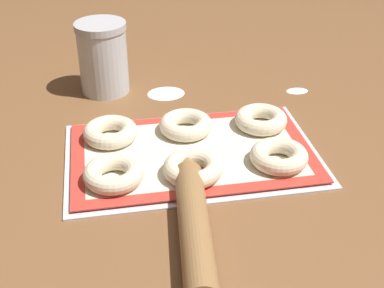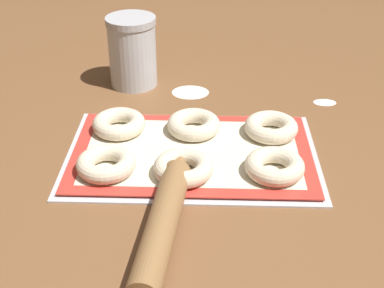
{
  "view_description": "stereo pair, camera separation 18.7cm",
  "coord_description": "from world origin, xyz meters",
  "px_view_note": "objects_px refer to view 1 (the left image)",
  "views": [
    {
      "loc": [
        -0.14,
        -0.85,
        0.58
      ],
      "look_at": [
        0.01,
        0.02,
        0.03
      ],
      "focal_mm": 50.0,
      "sensor_mm": 36.0,
      "label": 1
    },
    {
      "loc": [
        0.04,
        -0.87,
        0.58
      ],
      "look_at": [
        0.01,
        0.02,
        0.03
      ],
      "focal_mm": 50.0,
      "sensor_mm": 36.0,
      "label": 2
    }
  ],
  "objects_px": {
    "bagel_back_left": "(110,132)",
    "rolling_pin": "(194,226)",
    "bagel_back_right": "(261,119)",
    "bagel_front_left": "(114,174)",
    "bagel_front_center": "(195,168)",
    "flour_canister": "(103,58)",
    "bagel_front_right": "(279,156)",
    "bagel_back_center": "(186,125)",
    "baking_tray": "(192,154)"
  },
  "relations": [
    {
      "from": "bagel_back_left",
      "to": "flour_canister",
      "type": "relative_size",
      "value": 0.64
    },
    {
      "from": "baking_tray",
      "to": "flour_canister",
      "type": "xyz_separation_m",
      "value": [
        -0.15,
        0.32,
        0.08
      ]
    },
    {
      "from": "bagel_front_center",
      "to": "flour_canister",
      "type": "bearing_deg",
      "value": 109.77
    },
    {
      "from": "bagel_front_right",
      "to": "baking_tray",
      "type": "bearing_deg",
      "value": 155.13
    },
    {
      "from": "bagel_front_right",
      "to": "bagel_back_center",
      "type": "relative_size",
      "value": 1.0
    },
    {
      "from": "bagel_back_center",
      "to": "flour_canister",
      "type": "distance_m",
      "value": 0.3
    },
    {
      "from": "bagel_front_center",
      "to": "baking_tray",
      "type": "bearing_deg",
      "value": 83.82
    },
    {
      "from": "bagel_front_left",
      "to": "bagel_back_right",
      "type": "relative_size",
      "value": 1.0
    },
    {
      "from": "baking_tray",
      "to": "bagel_back_right",
      "type": "xyz_separation_m",
      "value": [
        0.16,
        0.07,
        0.02
      ]
    },
    {
      "from": "bagel_back_center",
      "to": "bagel_back_left",
      "type": "bearing_deg",
      "value": -179.43
    },
    {
      "from": "flour_canister",
      "to": "rolling_pin",
      "type": "relative_size",
      "value": 0.43
    },
    {
      "from": "bagel_front_left",
      "to": "bagel_back_center",
      "type": "relative_size",
      "value": 1.0
    },
    {
      "from": "bagel_front_center",
      "to": "rolling_pin",
      "type": "height_order",
      "value": "rolling_pin"
    },
    {
      "from": "flour_canister",
      "to": "rolling_pin",
      "type": "distance_m",
      "value": 0.58
    },
    {
      "from": "bagel_front_right",
      "to": "bagel_back_left",
      "type": "height_order",
      "value": "same"
    },
    {
      "from": "bagel_back_center",
      "to": "bagel_back_right",
      "type": "bearing_deg",
      "value": -2.07
    },
    {
      "from": "bagel_back_center",
      "to": "rolling_pin",
      "type": "xyz_separation_m",
      "value": [
        -0.04,
        -0.31,
        -0.0
      ]
    },
    {
      "from": "bagel_back_left",
      "to": "rolling_pin",
      "type": "height_order",
      "value": "rolling_pin"
    },
    {
      "from": "bagel_front_center",
      "to": "bagel_back_left",
      "type": "bearing_deg",
      "value": 133.05
    },
    {
      "from": "bagel_front_center",
      "to": "rolling_pin",
      "type": "relative_size",
      "value": 0.28
    },
    {
      "from": "bagel_back_right",
      "to": "bagel_front_left",
      "type": "bearing_deg",
      "value": -155.59
    },
    {
      "from": "bagel_front_left",
      "to": "bagel_back_right",
      "type": "bearing_deg",
      "value": 24.41
    },
    {
      "from": "baking_tray",
      "to": "flour_canister",
      "type": "height_order",
      "value": "flour_canister"
    },
    {
      "from": "rolling_pin",
      "to": "bagel_back_center",
      "type": "bearing_deg",
      "value": 82.69
    },
    {
      "from": "bagel_front_right",
      "to": "bagel_front_center",
      "type": "bearing_deg",
      "value": -176.37
    },
    {
      "from": "bagel_back_right",
      "to": "rolling_pin",
      "type": "height_order",
      "value": "rolling_pin"
    },
    {
      "from": "bagel_front_center",
      "to": "bagel_front_right",
      "type": "xyz_separation_m",
      "value": [
        0.16,
        0.01,
        0.0
      ]
    },
    {
      "from": "baking_tray",
      "to": "bagel_back_center",
      "type": "distance_m",
      "value": 0.08
    },
    {
      "from": "bagel_back_left",
      "to": "bagel_front_left",
      "type": "bearing_deg",
      "value": -90.68
    },
    {
      "from": "bagel_back_right",
      "to": "flour_canister",
      "type": "bearing_deg",
      "value": 141.16
    },
    {
      "from": "bagel_front_center",
      "to": "flour_canister",
      "type": "xyz_separation_m",
      "value": [
        -0.15,
        0.41,
        0.06
      ]
    },
    {
      "from": "baking_tray",
      "to": "bagel_back_center",
      "type": "xyz_separation_m",
      "value": [
        0.0,
        0.08,
        0.02
      ]
    },
    {
      "from": "baking_tray",
      "to": "bagel_front_right",
      "type": "xyz_separation_m",
      "value": [
        0.15,
        -0.07,
        0.02
      ]
    },
    {
      "from": "baking_tray",
      "to": "bagel_back_left",
      "type": "xyz_separation_m",
      "value": [
        -0.15,
        0.07,
        0.02
      ]
    },
    {
      "from": "bagel_back_center",
      "to": "rolling_pin",
      "type": "bearing_deg",
      "value": -97.31
    },
    {
      "from": "bagel_front_left",
      "to": "rolling_pin",
      "type": "xyz_separation_m",
      "value": [
        0.12,
        -0.16,
        -0.0
      ]
    },
    {
      "from": "bagel_front_right",
      "to": "bagel_back_right",
      "type": "height_order",
      "value": "same"
    },
    {
      "from": "bagel_back_right",
      "to": "rolling_pin",
      "type": "relative_size",
      "value": 0.28
    },
    {
      "from": "flour_canister",
      "to": "bagel_front_center",
      "type": "bearing_deg",
      "value": -70.23
    },
    {
      "from": "bagel_back_center",
      "to": "flour_canister",
      "type": "bearing_deg",
      "value": 122.09
    },
    {
      "from": "bagel_front_right",
      "to": "bagel_back_center",
      "type": "height_order",
      "value": "same"
    },
    {
      "from": "bagel_front_center",
      "to": "bagel_front_right",
      "type": "distance_m",
      "value": 0.16
    },
    {
      "from": "bagel_front_right",
      "to": "bagel_back_left",
      "type": "xyz_separation_m",
      "value": [
        -0.31,
        0.15,
        0.0
      ]
    },
    {
      "from": "bagel_front_left",
      "to": "rolling_pin",
      "type": "distance_m",
      "value": 0.2
    },
    {
      "from": "bagel_front_left",
      "to": "bagel_back_right",
      "type": "distance_m",
      "value": 0.35
    },
    {
      "from": "bagel_back_center",
      "to": "flour_canister",
      "type": "relative_size",
      "value": 0.64
    },
    {
      "from": "bagel_back_right",
      "to": "flour_canister",
      "type": "distance_m",
      "value": 0.41
    },
    {
      "from": "bagel_back_right",
      "to": "bagel_back_center",
      "type": "bearing_deg",
      "value": 177.93
    },
    {
      "from": "bagel_front_right",
      "to": "bagel_back_right",
      "type": "xyz_separation_m",
      "value": [
        0.01,
        0.14,
        0.0
      ]
    },
    {
      "from": "bagel_front_right",
      "to": "bagel_back_center",
      "type": "bearing_deg",
      "value": 136.09
    }
  ]
}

